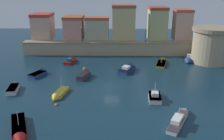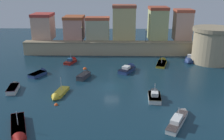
% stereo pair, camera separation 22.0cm
% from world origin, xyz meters
% --- Properties ---
extents(ground_plane, '(117.45, 117.45, 0.00)m').
position_xyz_m(ground_plane, '(0.00, 0.00, 0.00)').
color(ground_plane, '#112D3D').
extents(quay_wall, '(43.78, 2.76, 3.25)m').
position_xyz_m(quay_wall, '(0.00, 20.80, 1.64)').
color(quay_wall, tan).
rests_on(quay_wall, ground).
extents(old_town_backdrop, '(40.05, 6.20, 8.74)m').
position_xyz_m(old_town_backdrop, '(0.05, 24.56, 6.70)').
color(old_town_backdrop, '#D4A58C').
rests_on(old_town_backdrop, ground).
extents(fortress_tower, '(8.80, 8.80, 7.81)m').
position_xyz_m(fortress_tower, '(21.67, 14.64, 3.96)').
color(fortress_tower, tan).
rests_on(fortress_tower, ground).
extents(quay_lamp_0, '(0.32, 0.32, 3.60)m').
position_xyz_m(quay_lamp_0, '(-7.58, 20.80, 5.63)').
color(quay_lamp_0, black).
rests_on(quay_lamp_0, quay_wall).
extents(quay_lamp_1, '(0.32, 0.32, 3.05)m').
position_xyz_m(quay_lamp_1, '(7.90, 20.80, 5.31)').
color(quay_lamp_1, black).
rests_on(quay_lamp_1, quay_wall).
extents(moored_boat_0, '(2.69, 4.47, 1.27)m').
position_xyz_m(moored_boat_0, '(-5.08, 4.50, 0.44)').
color(moored_boat_0, '#333338').
rests_on(moored_boat_0, ground).
extents(moored_boat_1, '(3.50, 4.60, 1.64)m').
position_xyz_m(moored_boat_1, '(-13.86, 5.74, 0.34)').
color(moored_boat_1, navy).
rests_on(moored_boat_1, ground).
extents(moored_boat_2, '(4.16, 5.55, 1.80)m').
position_xyz_m(moored_boat_2, '(3.32, 8.58, 0.44)').
color(moored_boat_2, navy).
rests_on(moored_boat_2, ground).
extents(moored_boat_3, '(3.38, 6.70, 2.31)m').
position_xyz_m(moored_boat_3, '(10.90, 13.73, 0.25)').
color(moored_boat_3, gold).
rests_on(moored_boat_3, ground).
extents(moored_boat_4, '(4.46, 6.96, 2.46)m').
position_xyz_m(moored_boat_4, '(8.88, -11.47, 0.44)').
color(moored_boat_4, silver).
rests_on(moored_boat_4, ground).
extents(moored_boat_5, '(2.80, 4.64, 2.65)m').
position_xyz_m(moored_boat_5, '(-9.17, 14.10, 0.33)').
color(moored_boat_5, red).
rests_on(moored_boat_5, ground).
extents(moored_boat_6, '(4.06, 7.00, 2.88)m').
position_xyz_m(moored_boat_6, '(-10.62, -14.51, 0.39)').
color(moored_boat_6, red).
rests_on(moored_boat_6, ground).
extents(moored_boat_7, '(2.10, 4.62, 3.07)m').
position_xyz_m(moored_boat_7, '(6.70, -4.38, 0.44)').
color(moored_boat_7, silver).
rests_on(moored_boat_7, ground).
extents(moored_boat_8, '(2.11, 4.84, 1.37)m').
position_xyz_m(moored_boat_8, '(-16.18, -1.56, 0.40)').
color(moored_boat_8, silver).
rests_on(moored_boat_8, ground).
extents(moored_boat_9, '(3.56, 5.45, 1.94)m').
position_xyz_m(moored_boat_9, '(17.17, 14.94, 0.39)').
color(moored_boat_9, navy).
rests_on(moored_boat_9, ground).
extents(moored_boat_10, '(2.36, 5.30, 3.15)m').
position_xyz_m(moored_boat_10, '(-8.23, -4.05, 0.27)').
color(moored_boat_10, gold).
rests_on(moored_boat_10, ground).
extents(mooring_buoy_0, '(0.77, 0.77, 0.77)m').
position_xyz_m(mooring_buoy_0, '(-5.68, 9.32, 0.00)').
color(mooring_buoy_0, '#EA4C19').
rests_on(mooring_buoy_0, ground).
extents(mooring_buoy_1, '(0.56, 0.56, 0.56)m').
position_xyz_m(mooring_buoy_1, '(-7.87, -7.14, 0.00)').
color(mooring_buoy_1, '#EA4C19').
rests_on(mooring_buoy_1, ground).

